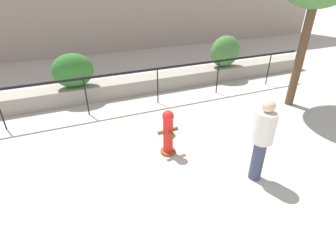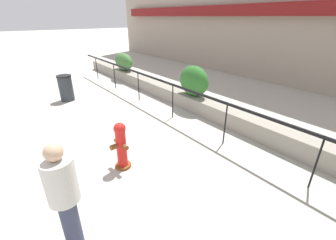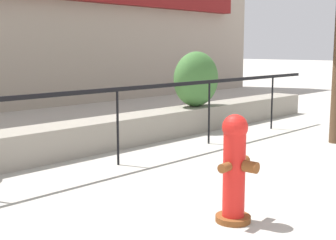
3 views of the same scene
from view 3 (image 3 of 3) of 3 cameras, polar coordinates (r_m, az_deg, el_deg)
name	(u,v)px [view 3 (image 3 of 3)]	position (r m, az deg, el deg)	size (l,w,h in m)	color
hedge_bush_2	(196,79)	(9.78, 3.48, 5.01)	(1.18, 0.70, 1.14)	#427538
fire_hydrant	(235,168)	(4.65, 8.12, -5.77)	(0.48, 0.44, 1.08)	brown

